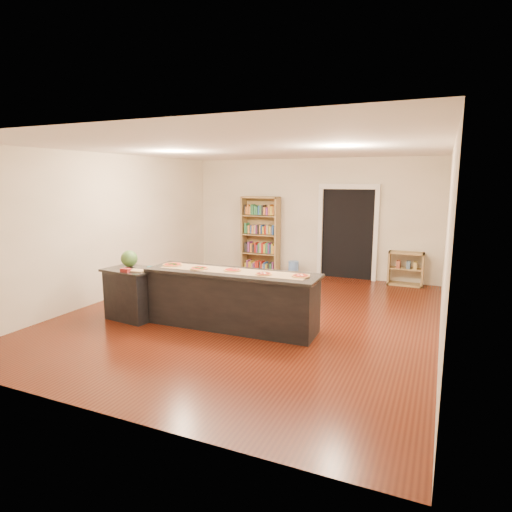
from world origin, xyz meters
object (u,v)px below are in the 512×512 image
at_px(waste_bin, 293,269).
at_px(kitchen_island, 232,299).
at_px(bookshelf, 260,235).
at_px(side_counter, 133,293).
at_px(watermelon, 129,259).
at_px(low_shelf, 406,269).

bearing_deg(waste_bin, kitchen_island, -85.61).
bearing_deg(waste_bin, bookshelf, 172.53).
relative_size(side_counter, watermelon, 3.11).
distance_m(kitchen_island, side_counter, 1.75).
distance_m(side_counter, bookshelf, 4.31).
relative_size(bookshelf, watermelon, 6.83).
bearing_deg(low_shelf, watermelon, -134.96).
bearing_deg(bookshelf, waste_bin, -7.47).
height_order(kitchen_island, bookshelf, bookshelf).
relative_size(bookshelf, low_shelf, 2.55).
bearing_deg(side_counter, kitchen_island, 15.65).
xyz_separation_m(bookshelf, low_shelf, (3.48, 0.01, -0.58)).
height_order(low_shelf, watermelon, watermelon).
relative_size(kitchen_island, waste_bin, 7.57).
relative_size(kitchen_island, bookshelf, 1.45).
bearing_deg(watermelon, kitchen_island, 4.33).
bearing_deg(bookshelf, side_counter, -96.82).
distance_m(low_shelf, watermelon, 5.88).
relative_size(bookshelf, waste_bin, 5.22).
height_order(bookshelf, watermelon, bookshelf).
bearing_deg(kitchen_island, side_counter, -172.69).
height_order(kitchen_island, watermelon, watermelon).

